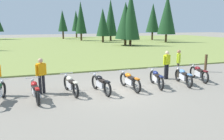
{
  "coord_description": "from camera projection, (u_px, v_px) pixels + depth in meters",
  "views": [
    {
      "loc": [
        -3.59,
        -9.99,
        3.16
      ],
      "look_at": [
        0.0,
        0.6,
        0.9
      ],
      "focal_mm": 36.01,
      "sensor_mm": 36.0,
      "label": 1
    }
  ],
  "objects": [
    {
      "name": "grass_moorland",
      "position": [
        60.0,
        45.0,
        35.68
      ],
      "size": [
        80.0,
        44.0,
        0.1
      ],
      "primitive_type": "cube",
      "color": "olive",
      "rests_on": "ground"
    },
    {
      "name": "rider_in_hivis_vest",
      "position": [
        167.0,
        63.0,
        13.15
      ],
      "size": [
        0.53,
        0.31,
        1.67
      ],
      "color": "black",
      "rests_on": "ground"
    },
    {
      "name": "forest_treeline",
      "position": [
        64.0,
        17.0,
        36.74
      ],
      "size": [
        43.68,
        27.09,
        8.37
      ],
      "color": "#47331E",
      "rests_on": "ground"
    },
    {
      "name": "motorcycle_navy",
      "position": [
        156.0,
        78.0,
        11.65
      ],
      "size": [
        0.68,
        2.08,
        0.88
      ],
      "color": "black",
      "rests_on": "ground"
    },
    {
      "name": "motorcycle_sky_blue",
      "position": [
        183.0,
        76.0,
        12.04
      ],
      "size": [
        0.69,
        2.08,
        0.88
      ],
      "color": "black",
      "rests_on": "ground"
    },
    {
      "name": "rider_with_back_turned",
      "position": [
        41.0,
        74.0,
        10.32
      ],
      "size": [
        0.49,
        0.37,
        1.67
      ],
      "color": "black",
      "rests_on": "ground"
    },
    {
      "name": "trail_marker_post",
      "position": [
        206.0,
        63.0,
        15.2
      ],
      "size": [
        0.12,
        0.12,
        1.2
      ],
      "primitive_type": "cube",
      "color": "#47331E",
      "rests_on": "ground"
    },
    {
      "name": "motorcycle_orange",
      "position": [
        130.0,
        81.0,
        11.13
      ],
      "size": [
        0.62,
        2.1,
        0.88
      ],
      "color": "black",
      "rests_on": "ground"
    },
    {
      "name": "motorcycle_maroon",
      "position": [
        199.0,
        73.0,
        12.9
      ],
      "size": [
        0.68,
        2.08,
        0.88
      ],
      "color": "black",
      "rests_on": "ground"
    },
    {
      "name": "motorcycle_cream",
      "position": [
        71.0,
        84.0,
        10.42
      ],
      "size": [
        0.67,
        2.09,
        0.88
      ],
      "color": "black",
      "rests_on": "ground"
    },
    {
      "name": "ground_plane",
      "position": [
        116.0,
        90.0,
        11.03
      ],
      "size": [
        140.0,
        140.0,
        0.0
      ],
      "primitive_type": "plane",
      "color": "gray"
    },
    {
      "name": "motorcycle_black",
      "position": [
        101.0,
        84.0,
        10.58
      ],
      "size": [
        0.67,
        2.09,
        0.88
      ],
      "color": "black",
      "rests_on": "ground"
    },
    {
      "name": "rider_near_row_end",
      "position": [
        178.0,
        62.0,
        13.72
      ],
      "size": [
        0.38,
        0.48,
        1.67
      ],
      "color": "#4C4233",
      "rests_on": "ground"
    },
    {
      "name": "motorcycle_red",
      "position": [
        35.0,
        90.0,
        9.48
      ],
      "size": [
        0.64,
        2.1,
        0.88
      ],
      "color": "black",
      "rests_on": "ground"
    }
  ]
}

